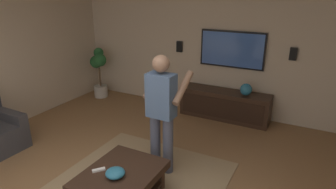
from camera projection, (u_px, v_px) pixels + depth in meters
wall_back_tv at (217, 40)px, 5.75m from camera, size 0.10×6.27×2.89m
coffee_table at (121, 180)px, 3.46m from camera, size 1.00×0.80×0.40m
media_console at (225, 105)px, 5.72m from camera, size 0.45×1.70×0.55m
tv at (232, 49)px, 5.57m from camera, size 0.05×1.23×0.69m
person_standing at (162, 108)px, 3.86m from camera, size 0.54×0.54×1.64m
potted_plant_tall at (99, 70)px, 6.73m from camera, size 0.36×0.41×1.13m
bowl at (115, 173)px, 3.33m from camera, size 0.22×0.22×0.10m
remote_white at (99, 170)px, 3.45m from camera, size 0.14×0.13×0.02m
vase_round at (246, 89)px, 5.39m from camera, size 0.22×0.22×0.22m
wall_speaker_left at (293, 54)px, 5.10m from camera, size 0.06×0.12×0.22m
wall_speaker_right at (180, 47)px, 6.08m from camera, size 0.06×0.12×0.22m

